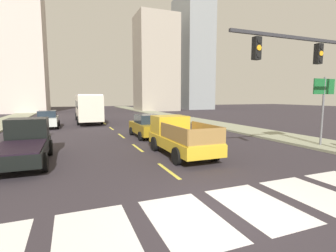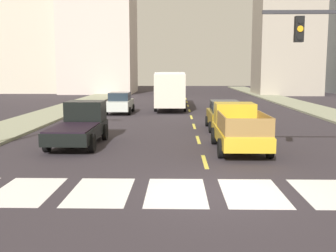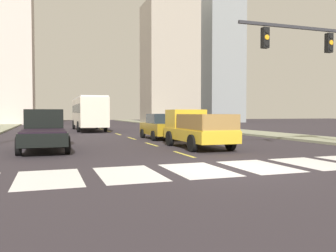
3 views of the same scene
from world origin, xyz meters
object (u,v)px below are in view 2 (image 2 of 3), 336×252
city_bus (171,87)px  sedan_mid (224,115)px  sedan_near_right (120,103)px  pickup_stakebed (238,128)px  pickup_dark (80,125)px

city_bus → sedan_mid: (3.39, -13.41, -1.09)m
city_bus → sedan_near_right: bearing=-133.4°
city_bus → sedan_mid: 13.87m
pickup_stakebed → city_bus: 19.71m
city_bus → sedan_mid: bearing=-76.8°
city_bus → sedan_mid: size_ratio=2.45×
pickup_dark → sedan_near_right: size_ratio=1.18×
sedan_near_right → pickup_dark: bearing=-92.5°
pickup_dark → sedan_mid: pickup_dark is taller
sedan_near_right → sedan_mid: 11.65m
pickup_stakebed → pickup_dark: same height
city_bus → pickup_stakebed: bearing=-81.3°
pickup_stakebed → sedan_mid: (0.07, 6.00, -0.08)m
pickup_stakebed → pickup_dark: 7.45m
pickup_stakebed → sedan_near_right: (-7.39, 14.94, -0.08)m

